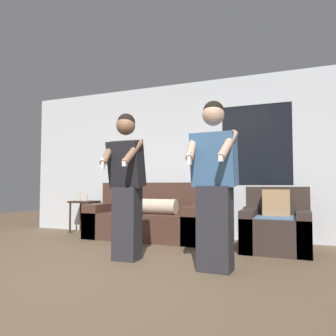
# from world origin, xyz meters

# --- Properties ---
(ground_plane) EXTENTS (14.00, 14.00, 0.00)m
(ground_plane) POSITION_xyz_m (0.00, 0.00, 0.00)
(ground_plane) COLOR brown
(wall_back) EXTENTS (6.48, 0.07, 2.70)m
(wall_back) POSITION_xyz_m (0.02, 2.96, 1.35)
(wall_back) COLOR silver
(wall_back) RESTS_ON ground_plane
(couch) EXTENTS (2.03, 0.85, 0.93)m
(couch) POSITION_xyz_m (-0.49, 2.51, 0.33)
(couch) COLOR #472D23
(couch) RESTS_ON ground_plane
(armchair) EXTENTS (0.87, 0.86, 0.87)m
(armchair) POSITION_xyz_m (1.57, 2.23, 0.31)
(armchair) COLOR #332823
(armchair) RESTS_ON ground_plane
(side_table) EXTENTS (0.48, 0.40, 0.75)m
(side_table) POSITION_xyz_m (-1.94, 2.70, 0.50)
(side_table) COLOR #332319
(side_table) RESTS_ON ground_plane
(person_left) EXTENTS (0.46, 0.50, 1.75)m
(person_left) POSITION_xyz_m (-0.05, 0.96, 0.91)
(person_left) COLOR #28282D
(person_left) RESTS_ON ground_plane
(person_right) EXTENTS (0.52, 0.50, 1.78)m
(person_right) POSITION_xyz_m (1.05, 0.87, 0.91)
(person_right) COLOR #28282D
(person_right) RESTS_ON ground_plane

